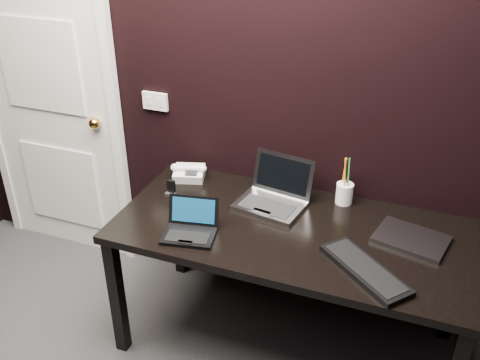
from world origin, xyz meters
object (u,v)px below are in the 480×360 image
at_px(desk, 291,241).
at_px(mobile_phone, 171,190).
at_px(silver_laptop, 273,197).
at_px(pen_cup, 344,192).
at_px(netbook, 190,228).
at_px(ext_keyboard, 365,269).
at_px(door, 49,98).
at_px(closed_laptop, 411,239).
at_px(desk_phone, 189,173).

relative_size(desk, mobile_phone, 19.86).
height_order(silver_laptop, pen_cup, pen_cup).
bearing_deg(silver_laptop, mobile_phone, -168.66).
bearing_deg(netbook, mobile_phone, 130.87).
bearing_deg(desk, mobile_phone, 174.11).
distance_m(mobile_phone, pen_cup, 0.90).
distance_m(silver_laptop, ext_keyboard, 0.66).
relative_size(netbook, ext_keyboard, 0.64).
height_order(door, netbook, door).
height_order(door, ext_keyboard, door).
height_order(door, silver_laptop, door).
bearing_deg(closed_laptop, door, 172.72).
bearing_deg(door, desk_phone, -6.24).
height_order(silver_laptop, mobile_phone, silver_laptop).
bearing_deg(desk_phone, netbook, -63.81).
relative_size(desk_phone, mobile_phone, 2.40).
height_order(mobile_phone, pen_cup, pen_cup).
xyz_separation_m(door, netbook, (1.22, -0.59, -0.27)).
distance_m(ext_keyboard, desk_phone, 1.15).
xyz_separation_m(desk, silver_laptop, (-0.15, 0.18, 0.12)).
xyz_separation_m(silver_laptop, ext_keyboard, (0.53, -0.38, -0.03)).
bearing_deg(netbook, ext_keyboard, 0.72).
distance_m(door, mobile_phone, 1.05).
bearing_deg(silver_laptop, netbook, -125.52).
xyz_separation_m(ext_keyboard, pen_cup, (-0.20, 0.53, 0.05)).
relative_size(door, desk, 1.26).
height_order(netbook, ext_keyboard, netbook).
xyz_separation_m(silver_laptop, desk_phone, (-0.52, 0.09, -0.01)).
height_order(closed_laptop, mobile_phone, mobile_phone).
bearing_deg(silver_laptop, desk_phone, 169.98).
bearing_deg(door, mobile_phone, -17.50).
bearing_deg(door, desk, -12.82).
bearing_deg(desk_phone, desk, -21.78).
relative_size(netbook, desk_phone, 1.35).
distance_m(door, pen_cup, 1.85).
height_order(netbook, pen_cup, pen_cup).
bearing_deg(silver_laptop, pen_cup, 23.32).
distance_m(desk, mobile_phone, 0.69).
relative_size(silver_laptop, desk_phone, 1.81).
distance_m(desk_phone, mobile_phone, 0.20).
relative_size(desk, netbook, 6.15).
height_order(ext_keyboard, mobile_phone, mobile_phone).
distance_m(door, desk_phone, 1.02).
bearing_deg(mobile_phone, silver_laptop, 11.34).
distance_m(netbook, ext_keyboard, 0.81).
bearing_deg(desk, ext_keyboard, -28.67).
xyz_separation_m(desk, pen_cup, (0.18, 0.32, 0.14)).
bearing_deg(closed_laptop, ext_keyboard, -118.19).
xyz_separation_m(desk, closed_laptop, (0.54, 0.10, 0.09)).
distance_m(netbook, mobile_phone, 0.38).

